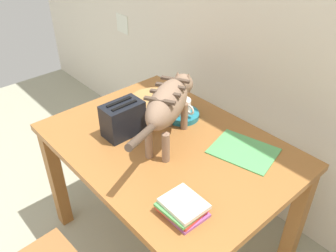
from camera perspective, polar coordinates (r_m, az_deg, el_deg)
wall_rear at (r=1.94m, az=17.51°, el=17.62°), size 5.33×0.11×2.50m
dining_table at (r=1.76m, az=-0.00°, el=-5.15°), size 1.20×0.87×0.73m
cat at (r=1.61m, az=0.14°, el=3.80°), size 0.38×0.63×0.30m
saucer_bowl at (r=1.88m, az=2.31°, el=1.82°), size 0.18×0.18×0.03m
coffee_mug at (r=1.85m, az=2.41°, el=3.20°), size 0.13×0.09×0.08m
magazine at (r=1.69m, az=12.18°, el=-3.97°), size 0.33×0.29×0.01m
book_stack at (r=1.35m, az=2.40°, el=-13.13°), size 0.17×0.15×0.06m
wicker_basket at (r=1.92m, az=-2.32°, el=3.42°), size 0.26×0.26×0.08m
toaster at (r=1.73m, az=-7.34°, el=1.14°), size 0.12×0.20×0.18m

